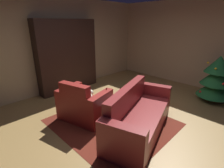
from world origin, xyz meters
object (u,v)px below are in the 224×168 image
object	(u,v)px
armchair_red	(84,105)
coffee_table	(113,103)
bookshelf_unit	(71,56)
decorated_tree	(216,78)
couch_red	(139,116)
book_stack_on_table	(112,99)
bottle_on_table	(107,95)

from	to	relation	value
armchair_red	coffee_table	distance (m)	0.65
bookshelf_unit	decorated_tree	world-z (taller)	bookshelf_unit
couch_red	bookshelf_unit	bearing A→B (deg)	172.80
couch_red	book_stack_on_table	world-z (taller)	couch_red
couch_red	book_stack_on_table	bearing A→B (deg)	-172.85
book_stack_on_table	coffee_table	bearing A→B (deg)	9.07
bookshelf_unit	book_stack_on_table	distance (m)	2.36
bottle_on_table	bookshelf_unit	bearing A→B (deg)	167.22
couch_red	coffee_table	world-z (taller)	couch_red
bottle_on_table	decorated_tree	distance (m)	3.04
bookshelf_unit	couch_red	size ratio (longest dim) A/B	0.98
bookshelf_unit	couch_red	distance (m)	3.03
couch_red	bottle_on_table	xyz separation A→B (m)	(-0.80, -0.11, 0.25)
book_stack_on_table	decorated_tree	world-z (taller)	decorated_tree
couch_red	coffee_table	xyz separation A→B (m)	(-0.63, -0.08, 0.09)
armchair_red	bottle_on_table	xyz separation A→B (m)	(0.33, 0.39, 0.23)
armchair_red	bottle_on_table	size ratio (longest dim) A/B	4.36
coffee_table	bottle_on_table	world-z (taller)	bottle_on_table
couch_red	decorated_tree	world-z (taller)	decorated_tree
couch_red	decorated_tree	bearing A→B (deg)	75.99
book_stack_on_table	bottle_on_table	bearing A→B (deg)	-168.24
bookshelf_unit	coffee_table	size ratio (longest dim) A/B	3.55
bottle_on_table	decorated_tree	bearing A→B (deg)	61.74
bookshelf_unit	book_stack_on_table	bearing A→B (deg)	-11.35
coffee_table	bottle_on_table	xyz separation A→B (m)	(-0.16, -0.03, 0.16)
bottle_on_table	couch_red	bearing A→B (deg)	7.93
armchair_red	couch_red	bearing A→B (deg)	24.01
armchair_red	couch_red	size ratio (longest dim) A/B	0.54
armchair_red	decorated_tree	size ratio (longest dim) A/B	0.95
couch_red	book_stack_on_table	xyz separation A→B (m)	(-0.66, -0.08, 0.19)
book_stack_on_table	bottle_on_table	size ratio (longest dim) A/B	0.84
coffee_table	bottle_on_table	distance (m)	0.23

